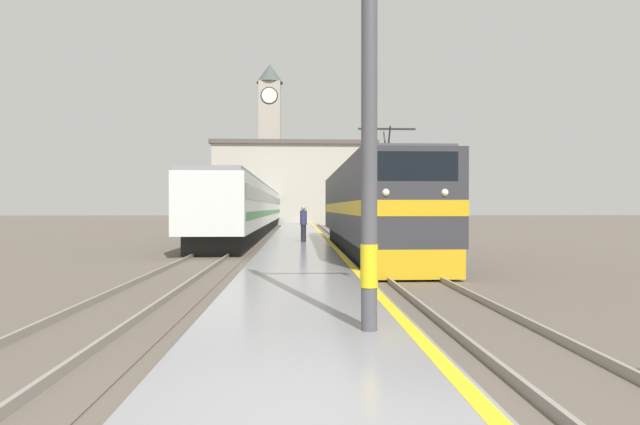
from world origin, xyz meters
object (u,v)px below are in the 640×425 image
(locomotive_train, at_px, (370,209))
(catenary_mast, at_px, (377,51))
(clock_tower, at_px, (270,138))
(passenger_train, at_px, (258,208))
(person_on_platform, at_px, (303,223))

(locomotive_train, xyz_separation_m, catenary_mast, (-2.05, -14.82, 2.22))
(locomotive_train, height_order, catenary_mast, catenary_mast)
(catenary_mast, xyz_separation_m, clock_tower, (-5.11, 66.03, 7.96))
(passenger_train, xyz_separation_m, catenary_mast, (4.62, -37.26, 2.20))
(passenger_train, xyz_separation_m, person_on_platform, (3.82, -19.17, -0.72))
(catenary_mast, distance_m, person_on_platform, 18.34)
(person_on_platform, bearing_deg, locomotive_train, -48.90)
(passenger_train, xyz_separation_m, clock_tower, (-0.50, 28.77, 10.16))
(locomotive_train, xyz_separation_m, clock_tower, (-7.17, 51.21, 10.18))
(passenger_train, distance_m, person_on_platform, 19.56)
(locomotive_train, relative_size, clock_tower, 0.75)
(passenger_train, bearing_deg, clock_tower, 90.99)
(passenger_train, relative_size, catenary_mast, 6.42)
(person_on_platform, bearing_deg, clock_tower, 95.14)
(passenger_train, relative_size, person_on_platform, 27.31)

